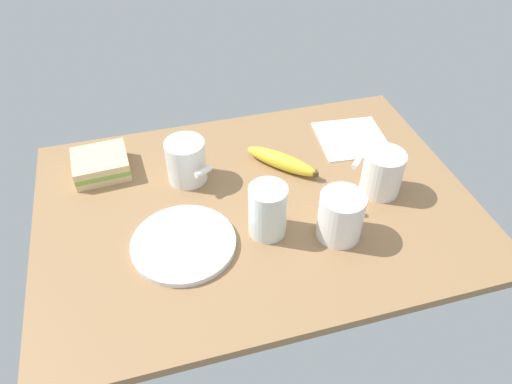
# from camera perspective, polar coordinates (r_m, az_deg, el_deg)

# --- Properties ---
(tabletop) EXTENTS (0.90, 0.64, 0.02)m
(tabletop) POSITION_cam_1_polar(r_m,az_deg,el_deg) (1.02, -0.00, -1.65)
(tabletop) COLOR #936D47
(tabletop) RESTS_ON ground
(plate_of_food) EXTENTS (0.20, 0.20, 0.01)m
(plate_of_food) POSITION_cam_1_polar(r_m,az_deg,el_deg) (0.94, -8.50, -6.00)
(plate_of_food) COLOR white
(plate_of_food) RESTS_ON tabletop
(coffee_mug_black) EXTENTS (0.10, 0.10, 0.10)m
(coffee_mug_black) POSITION_cam_1_polar(r_m,az_deg,el_deg) (1.05, 14.61, 2.26)
(coffee_mug_black) COLOR white
(coffee_mug_black) RESTS_ON tabletop
(coffee_mug_milky) EXTENTS (0.09, 0.11, 0.10)m
(coffee_mug_milky) POSITION_cam_1_polar(r_m,az_deg,el_deg) (0.93, 9.90, -2.72)
(coffee_mug_milky) COLOR white
(coffee_mug_milky) RESTS_ON tabletop
(coffee_mug_spare) EXTENTS (0.09, 0.11, 0.10)m
(coffee_mug_spare) POSITION_cam_1_polar(r_m,az_deg,el_deg) (1.05, -8.19, 3.68)
(coffee_mug_spare) COLOR white
(coffee_mug_spare) RESTS_ON tabletop
(sandwich_main) EXTENTS (0.12, 0.11, 0.04)m
(sandwich_main) POSITION_cam_1_polar(r_m,az_deg,el_deg) (1.13, -17.76, 3.13)
(sandwich_main) COLOR beige
(sandwich_main) RESTS_ON tabletop
(glass_of_milk) EXTENTS (0.07, 0.07, 0.11)m
(glass_of_milk) POSITION_cam_1_polar(r_m,az_deg,el_deg) (0.93, 1.43, -2.44)
(glass_of_milk) COLOR silver
(glass_of_milk) RESTS_ON tabletop
(banana) EXTENTS (0.15, 0.15, 0.04)m
(banana) POSITION_cam_1_polar(r_m,az_deg,el_deg) (1.09, 3.02, 3.64)
(banana) COLOR yellow
(banana) RESTS_ON tabletop
(paper_napkin) EXTENTS (0.17, 0.17, 0.00)m
(paper_napkin) POSITION_cam_1_polar(r_m,az_deg,el_deg) (1.21, 11.15, 6.20)
(paper_napkin) COLOR white
(paper_napkin) RESTS_ON tabletop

